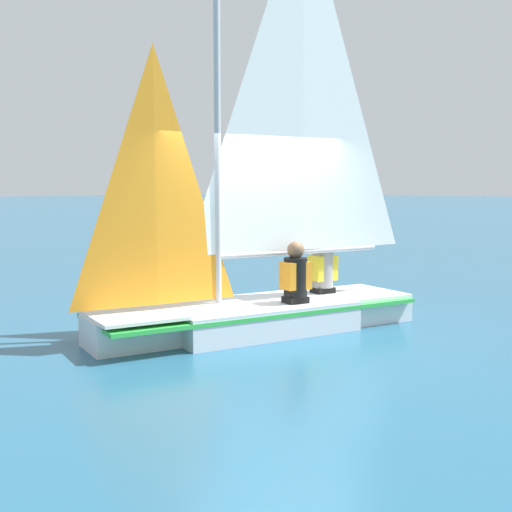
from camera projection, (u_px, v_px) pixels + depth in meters
The scene contains 4 objects.
ground_plane at pixel (256, 331), 8.29m from camera, with size 260.00×260.00×0.00m, color #235675.
sailboat_main at pixel (261, 260), 8.23m from camera, with size 4.52×2.40×5.72m.
sailor_helm at pixel (295, 284), 8.18m from camera, with size 0.40×0.37×1.16m.
sailor_crew at pixel (323, 275), 8.97m from camera, with size 0.40×0.37×1.16m.
Camera 1 is at (-5.82, -5.70, 1.84)m, focal length 45.00 mm.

